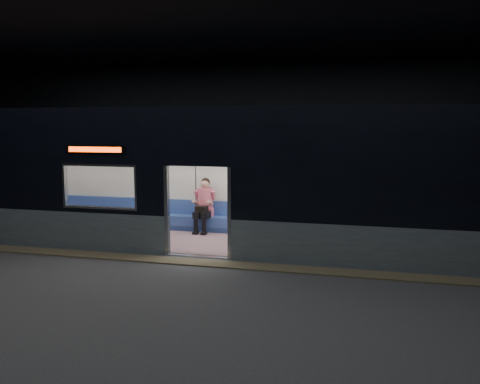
% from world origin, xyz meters
% --- Properties ---
extents(station_floor, '(24.00, 14.00, 0.01)m').
position_xyz_m(station_floor, '(0.00, 0.00, -0.01)').
color(station_floor, '#47494C').
rests_on(station_floor, ground).
extents(station_envelope, '(24.00, 14.00, 5.00)m').
position_xyz_m(station_envelope, '(0.00, 0.00, 3.66)').
color(station_envelope, black).
rests_on(station_envelope, station_floor).
extents(tactile_strip, '(22.80, 0.50, 0.03)m').
position_xyz_m(tactile_strip, '(0.00, 0.55, 0.01)').
color(tactile_strip, '#8C7F59').
rests_on(tactile_strip, station_floor).
extents(metro_car, '(18.00, 3.04, 3.35)m').
position_xyz_m(metro_car, '(-0.00, 2.54, 1.85)').
color(metro_car, '#8C9FA6').
rests_on(metro_car, station_floor).
extents(passenger, '(0.44, 0.76, 1.47)m').
position_xyz_m(passenger, '(-0.67, 3.55, 0.84)').
color(passenger, black).
rests_on(passenger, metro_car).
extents(handbag, '(0.35, 0.31, 0.15)m').
position_xyz_m(handbag, '(-0.68, 3.30, 0.70)').
color(handbag, black).
rests_on(handbag, passenger).
extents(transit_map, '(1.00, 0.03, 0.65)m').
position_xyz_m(transit_map, '(3.40, 3.85, 1.48)').
color(transit_map, white).
rests_on(transit_map, metro_car).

